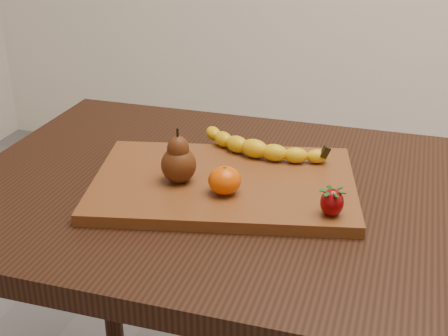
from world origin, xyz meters
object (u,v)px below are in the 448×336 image
(table, at_px, (242,236))
(cutting_board, at_px, (224,184))
(pear, at_px, (178,156))
(mandarin, at_px, (225,180))

(table, relative_size, cutting_board, 2.22)
(pear, bearing_deg, mandarin, -13.33)
(table, xyz_separation_m, mandarin, (-0.01, -0.06, 0.14))
(mandarin, bearing_deg, pear, 166.67)
(table, height_order, mandarin, mandarin)
(cutting_board, height_order, mandarin, mandarin)
(table, distance_m, cutting_board, 0.11)
(cutting_board, distance_m, mandarin, 0.06)
(table, distance_m, pear, 0.20)
(table, relative_size, mandarin, 18.22)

